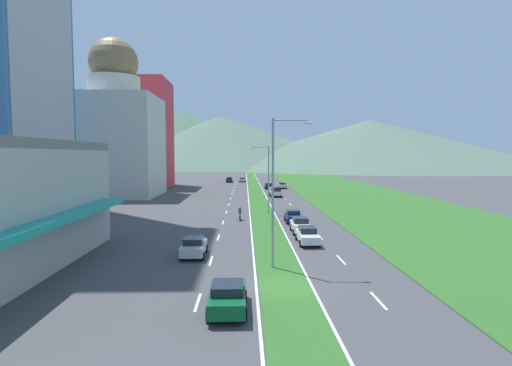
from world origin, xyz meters
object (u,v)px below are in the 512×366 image
object	(u,v)px
car_8	(282,185)
car_0	(194,247)
street_lamp_mid	(266,175)
car_4	(269,186)
pickup_truck_0	(275,192)
street_lamp_near	(277,184)
car_5	(229,180)
car_7	(242,180)
car_6	(300,225)
motorcycle_rider	(240,214)
car_3	(228,296)
car_2	(307,235)
car_1	(293,216)

from	to	relation	value
car_8	car_0	bearing A→B (deg)	-11.50
car_8	street_lamp_mid	bearing A→B (deg)	-8.29
car_0	car_4	bearing A→B (deg)	-8.88
car_0	car_4	distance (m)	65.03
car_8	pickup_truck_0	world-z (taller)	pickup_truck_0
street_lamp_mid	car_4	xyz separation A→B (m)	(2.88, 41.10, -4.66)
street_lamp_near	car_0	bearing A→B (deg)	150.79
car_5	car_8	size ratio (longest dim) A/B	0.98
street_lamp_mid	pickup_truck_0	world-z (taller)	street_lamp_mid
car_8	car_7	bearing A→B (deg)	-157.38
car_7	car_8	bearing A→B (deg)	-157.38
car_4	street_lamp_near	bearing A→B (deg)	-3.04
car_6	street_lamp_mid	bearing A→B (deg)	-168.05
car_4	car_6	distance (m)	54.65
car_0	motorcycle_rider	distance (m)	18.32
car_3	car_5	xyz separation A→B (m)	(-3.67, 98.90, -0.00)
car_2	motorcycle_rider	size ratio (longest dim) A/B	2.35
car_2	street_lamp_mid	bearing A→B (deg)	-171.41
street_lamp_mid	car_1	distance (m)	8.91
car_4	motorcycle_rider	world-z (taller)	motorcycle_rider
car_4	motorcycle_rider	bearing A→B (deg)	-8.00
car_2	car_8	xyz separation A→B (m)	(3.32, 60.78, -0.04)
street_lamp_near	car_2	xyz separation A→B (m)	(3.53, 8.12, -5.36)
car_2	pickup_truck_0	world-z (taller)	pickup_truck_0
car_3	car_4	xyz separation A→B (m)	(6.81, 75.81, -0.05)
car_1	street_lamp_mid	bearing A→B (deg)	-157.79
car_6	car_3	bearing A→B (deg)	-17.79
car_4	car_5	bearing A→B (deg)	-155.59
street_lamp_near	car_5	world-z (taller)	street_lamp_near
car_2	car_7	bearing A→B (deg)	-175.56
car_0	car_1	xyz separation A→B (m)	(10.03, 16.11, -0.03)
street_lamp_near	car_7	bearing A→B (deg)	91.87
car_6	car_7	xyz separation A→B (m)	(-6.61, 79.41, -0.10)
car_0	car_6	xyz separation A→B (m)	(10.02, 9.60, 0.02)
car_3	street_lamp_mid	bearing A→B (deg)	-6.44
car_6	car_8	size ratio (longest dim) A/B	0.95
car_6	car_8	world-z (taller)	car_6
car_3	car_7	bearing A→B (deg)	-0.10
car_3	car_4	size ratio (longest dim) A/B	0.98
motorcycle_rider	car_7	bearing A→B (deg)	0.10
car_0	car_8	xyz separation A→B (m)	(13.29, 65.30, -0.05)
car_1	street_lamp_near	bearing A→B (deg)	-10.34
street_lamp_mid	car_2	world-z (taller)	street_lamp_mid
car_7	car_2	bearing A→B (deg)	-175.56
car_0	car_8	bearing A→B (deg)	-11.50
car_7	car_8	size ratio (longest dim) A/B	0.99
car_4	car_6	xyz separation A→B (m)	(-0.02, -54.65, 0.06)
car_7	car_6	bearing A→B (deg)	-175.24
street_lamp_near	car_8	xyz separation A→B (m)	(6.86, 68.90, -5.40)
car_2	pickup_truck_0	bearing A→B (deg)	179.72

